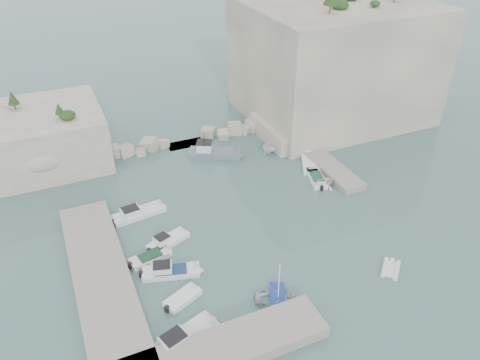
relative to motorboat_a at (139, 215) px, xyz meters
name	(u,v)px	position (x,y,z in m)	size (l,w,h in m)	color
ground	(263,231)	(11.43, -8.14, 0.00)	(400.00, 400.00, 0.00)	#486D6A
cliff_east	(334,61)	(34.43, 14.86, 8.50)	(26.00, 22.00, 17.00)	beige
cliff_terrace	(289,129)	(24.43, 9.86, 1.25)	(8.00, 10.00, 2.50)	beige
outcrop_west	(40,138)	(-8.57, 16.86, 3.50)	(16.00, 14.00, 7.00)	beige
quay_west	(102,280)	(-5.57, -9.14, 0.55)	(5.00, 24.00, 1.10)	#9E9689
quay_south	(218,351)	(1.43, -20.64, 0.55)	(18.00, 4.00, 1.10)	#9E9689
ledge_east	(321,159)	(24.93, 1.86, 0.40)	(3.00, 16.00, 0.80)	#9E9689
breakwater	(188,139)	(10.43, 13.86, 0.70)	(28.00, 3.00, 1.40)	beige
motorboat_a	(139,215)	(0.00, 0.00, 0.00)	(6.49, 1.93, 1.40)	white
motorboat_b	(168,243)	(1.64, -5.92, 0.00)	(4.95, 1.62, 1.40)	white
motorboat_c	(151,260)	(-0.67, -7.61, 0.00)	(4.48, 1.63, 0.70)	silver
motorboat_d	(171,274)	(0.63, -10.39, 0.00)	(5.96, 1.77, 1.40)	silver
motorboat_e	(183,300)	(0.61, -13.99, 0.00)	(3.76, 1.54, 0.70)	white
motorboat_f	(184,340)	(-0.64, -18.17, 0.00)	(6.67, 1.98, 1.40)	silver
rowboat	(278,301)	(8.33, -17.54, 0.00)	(2.94, 4.12, 0.85)	white
inflatable_dinghy	(390,270)	(20.10, -18.41, 0.00)	(2.91, 1.41, 0.44)	silver
tender_east_a	(324,186)	(22.23, -3.27, 0.00)	(2.64, 3.06, 1.61)	white
tender_east_b	(316,180)	(22.03, -1.77, 0.00)	(4.93, 1.68, 0.70)	white
tender_east_c	(309,165)	(23.09, 1.73, 0.00)	(5.68, 1.84, 0.70)	white
tender_east_d	(275,150)	(20.82, 7.10, 0.00)	(1.68, 4.47, 1.73)	white
work_boat	(215,156)	(12.62, 9.01, 0.00)	(7.62, 2.25, 2.20)	slate
rowboat_mast	(279,281)	(8.33, -17.54, 2.53)	(0.10, 0.10, 4.20)	white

